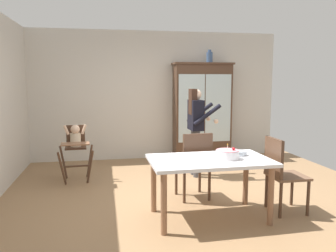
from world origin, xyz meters
The scene contains 11 objects.
ground_plane centered at (0.00, 0.00, 0.00)m, with size 6.24×6.24×0.00m, color #93704C.
wall_back centered at (0.00, 2.63, 1.35)m, with size 5.32×0.06×2.70m, color beige.
china_cabinet centered at (0.96, 2.37, 1.03)m, with size 1.26×0.48×2.04m.
ceramic_vase centered at (1.10, 2.37, 2.16)m, with size 0.13×0.13×0.27m.
high_chair_with_toddler centered at (-1.57, 1.14, 0.65)m, with size 0.61×0.71×0.95m.
adult_person centered at (0.47, 1.07, 0.97)m, with size 0.51×0.49×1.53m.
dining_table centered at (0.14, -0.76, 0.64)m, with size 1.46×0.89×0.74m.
birthday_cake centered at (0.35, -0.80, 0.79)m, with size 0.28×0.28×0.19m.
serving_bowl centered at (0.57, -0.64, 0.77)m, with size 0.18×0.18×0.06m, color #B2BCC6.
dining_chair_far_side centered at (0.14, -0.11, 0.56)m, with size 0.48×0.48×0.96m.
dining_chair_right_end centered at (1.08, -0.74, 0.56)m, with size 0.44×0.44×0.96m.
Camera 1 is at (-1.09, -4.59, 1.67)m, focal length 36.35 mm.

